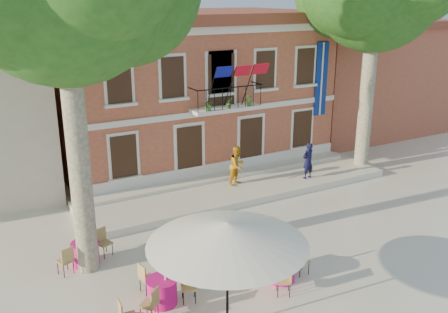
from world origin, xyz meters
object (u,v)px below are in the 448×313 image
Objects in this scene: patio_umbrella at (228,234)px; cafe_table_4 at (281,267)px; pedestrian_navy at (308,161)px; pedestrian_orange at (237,165)px; cafe_table_1 at (162,290)px; cafe_table_3 at (86,253)px.

patio_umbrella reaches higher than cafe_table_4.
pedestrian_navy is 0.96× the size of pedestrian_orange.
pedestrian_navy reaches higher than cafe_table_1.
patio_umbrella is 11.07m from pedestrian_navy.
cafe_table_3 is at bearing 142.63° from cafe_table_4.
cafe_table_1 is (-6.13, -6.32, -0.74)m from pedestrian_orange.
cafe_table_3 and cafe_table_4 have the same top height.
pedestrian_navy is at bearing -38.39° from pedestrian_orange.
pedestrian_navy reaches higher than cafe_table_3.
pedestrian_orange is 8.83m from cafe_table_1.
cafe_table_1 is (-1.10, 1.79, -2.28)m from patio_umbrella.
cafe_table_4 is at bearing 24.93° from patio_umbrella.
cafe_table_3 is (-7.46, -3.14, -0.75)m from pedestrian_orange.
patio_umbrella reaches higher than pedestrian_navy.
pedestrian_orange is at bearing 58.19° from patio_umbrella.
cafe_table_1 is at bearing 121.46° from patio_umbrella.
cafe_table_4 is (-2.50, -6.93, -0.74)m from pedestrian_orange.
pedestrian_navy is 0.91× the size of cafe_table_1.
cafe_table_4 is (3.63, -0.61, 0.00)m from cafe_table_1.
patio_umbrella is 2.20× the size of cafe_table_1.
cafe_table_1 is 3.68m from cafe_table_4.
patio_umbrella is 2.08× the size of cafe_table_3.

